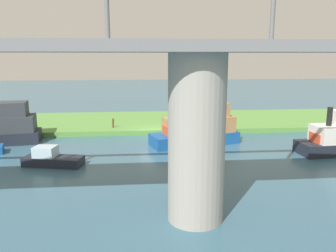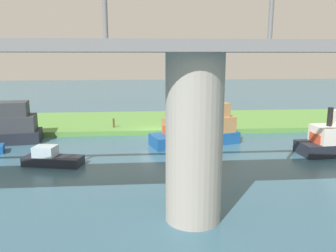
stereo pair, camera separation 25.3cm
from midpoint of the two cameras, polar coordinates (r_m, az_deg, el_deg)
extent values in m
plane|color=#386075|center=(34.37, -2.88, -1.58)|extent=(160.00, 160.00, 0.00)
cube|color=#5B9342|center=(40.17, -3.23, 0.75)|extent=(80.00, 12.00, 0.50)
cylinder|color=#9E998E|center=(16.06, 4.41, -2.31)|extent=(2.73, 2.73, 8.15)
cube|color=slate|center=(15.58, 4.67, 13.30)|extent=(58.49, 4.00, 0.50)
cylinder|color=slate|center=(18.74, 16.96, 17.36)|extent=(0.24, 0.24, 2.60)
cylinder|color=slate|center=(17.53, -10.74, 18.06)|extent=(0.24, 0.24, 2.60)
cylinder|color=#2D334C|center=(36.75, 3.69, 0.53)|extent=(0.29, 0.29, 0.55)
cylinder|color=blue|center=(36.64, 3.70, 1.41)|extent=(0.50, 0.50, 0.60)
sphere|color=tan|center=(36.56, 3.71, 2.06)|extent=(0.24, 0.24, 0.24)
cylinder|color=brown|center=(36.04, -9.52, 0.50)|extent=(0.20, 0.20, 0.96)
cube|color=#195199|center=(30.92, 4.28, -2.11)|extent=(8.48, 4.82, 1.07)
cube|color=#B27F4C|center=(30.83, 5.07, 0.22)|extent=(6.86, 4.11, 1.43)
cube|color=#B27F4C|center=(30.87, 6.15, 2.74)|extent=(4.43, 3.08, 1.25)
cylinder|color=black|center=(29.71, 1.56, 2.80)|extent=(0.45, 0.45, 1.61)
cube|color=#D84C2D|center=(29.86, 0.59, -0.73)|extent=(1.82, 1.94, 0.80)
cube|color=#33383D|center=(34.23, -26.42, 2.58)|extent=(4.38, 2.67, 1.28)
cylinder|color=black|center=(30.18, 25.54, 1.47)|extent=(0.43, 0.43, 1.53)
cube|color=#D84C2D|center=(30.23, 24.45, -1.80)|extent=(1.46, 1.62, 0.77)
cube|color=#1E232D|center=(26.44, -19.14, -5.64)|extent=(4.56, 2.45, 0.67)
cube|color=silver|center=(26.50, -20.37, -4.06)|extent=(1.79, 1.54, 0.77)
camera|label=1|loc=(0.13, -90.25, -0.05)|focal=35.87mm
camera|label=2|loc=(0.13, 89.75, 0.05)|focal=35.87mm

